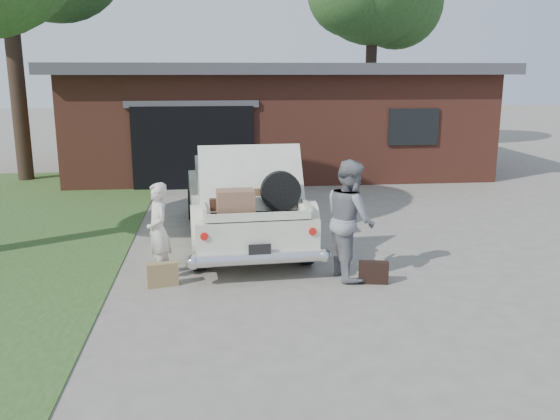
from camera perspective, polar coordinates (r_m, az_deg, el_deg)
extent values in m
plane|color=gray|center=(8.48, 0.45, -8.19)|extent=(90.00, 90.00, 0.00)
cube|color=brown|center=(19.50, -0.61, 8.55)|extent=(12.00, 7.00, 3.00)
cube|color=#4C4C51|center=(19.43, -0.62, 13.41)|extent=(12.80, 7.80, 0.30)
cube|color=black|center=(16.02, -8.34, 5.95)|extent=(3.20, 0.30, 2.20)
cube|color=#4C4C51|center=(15.85, -8.49, 10.04)|extent=(3.50, 0.12, 0.18)
cube|color=black|center=(16.79, 12.71, 7.81)|extent=(1.40, 0.08, 1.00)
cylinder|color=#38281E|center=(18.57, -24.02, 11.50)|extent=(0.44, 0.44, 5.78)
cylinder|color=#38281E|center=(24.57, 8.69, 11.95)|extent=(0.44, 0.44, 5.21)
sphere|color=#3B6127|center=(25.47, 11.19, 19.02)|extent=(3.68, 3.68, 3.68)
cube|color=silver|center=(11.11, -3.71, 0.29)|extent=(2.14, 5.00, 0.64)
cube|color=beige|center=(11.29, -3.91, 3.41)|extent=(1.73, 2.05, 0.51)
cube|color=black|center=(12.20, -4.36, 4.05)|extent=(1.52, 0.17, 0.43)
cube|color=black|center=(10.38, -3.39, 2.44)|extent=(1.52, 0.17, 0.43)
cylinder|color=black|center=(9.52, -7.80, -3.81)|extent=(0.25, 0.66, 0.65)
cylinder|color=black|center=(9.72, 2.42, -3.34)|extent=(0.25, 0.66, 0.65)
cylinder|color=black|center=(12.75, -8.34, 0.54)|extent=(0.25, 0.66, 0.65)
cylinder|color=black|center=(12.89, -0.67, 0.82)|extent=(0.25, 0.66, 0.65)
cylinder|color=silver|center=(8.78, -1.96, -4.72)|extent=(2.01, 0.29, 0.18)
cylinder|color=#A5140F|center=(8.67, -7.32, -2.48)|extent=(0.12, 0.10, 0.12)
cylinder|color=#A5140F|center=(8.87, 3.11, -2.02)|extent=(0.12, 0.10, 0.12)
cube|color=black|center=(8.71, -1.95, -3.84)|extent=(0.33, 0.04, 0.17)
cube|color=black|center=(9.23, -2.52, -0.22)|extent=(1.58, 1.16, 0.04)
cube|color=silver|center=(9.15, -7.40, 0.19)|extent=(0.12, 1.08, 0.18)
cube|color=silver|center=(9.34, 2.24, 0.56)|extent=(0.12, 1.08, 0.18)
cube|color=silver|center=(8.70, -2.08, -0.65)|extent=(1.57, 0.15, 0.12)
cube|color=silver|center=(9.37, -2.75, 3.12)|extent=(1.68, 0.71, 0.99)
cube|color=#46271E|center=(9.34, -4.81, 0.71)|extent=(0.69, 0.47, 0.22)
cube|color=#8F6249|center=(8.94, -4.31, 0.71)|extent=(0.58, 0.40, 0.39)
cube|color=black|center=(9.47, -2.73, 0.73)|extent=(0.52, 0.36, 0.16)
cube|color=#9E7850|center=(9.41, -1.44, 1.78)|extent=(0.48, 0.33, 0.16)
cylinder|color=black|center=(9.17, 0.07, 1.83)|extent=(0.63, 0.19, 0.62)
imported|color=silver|center=(9.16, -11.63, -1.98)|extent=(0.51, 0.62, 1.47)
imported|color=gray|center=(9.02, 6.76, -0.88)|extent=(0.82, 0.98, 1.82)
cube|color=#9C7E4F|center=(8.92, -11.26, -6.12)|extent=(0.48, 0.25, 0.36)
cube|color=black|center=(8.98, 8.99, -5.95)|extent=(0.45, 0.22, 0.34)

